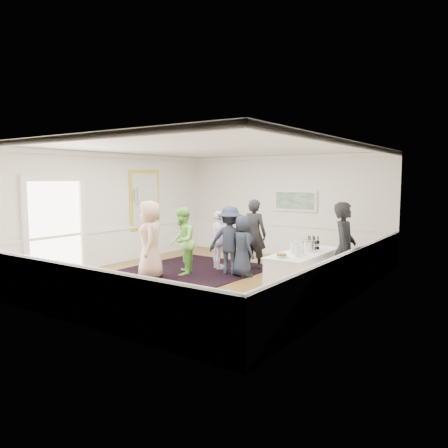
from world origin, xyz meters
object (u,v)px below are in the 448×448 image
Objects in this scene: nut_bowl at (282,256)px; guest_navy at (243,246)px; guest_lilac at (218,240)px; guest_dark_b at (254,234)px; bartender at (344,249)px; guest_green at (182,241)px; serving_table at (303,273)px; guest_dark_a at (230,241)px; ice_bucket at (309,246)px; guest_tan at (150,240)px.

guest_navy is at bearing 141.03° from nut_bowl.
guest_dark_b is (0.80, 0.56, 0.16)m from guest_lilac.
bartender is 1.03× the size of guest_dark_b.
serving_table is at bearing 59.84° from guest_green.
guest_dark_b is at bearing -117.92° from guest_dark_a.
ice_bucket is at bearing 151.22° from guest_dark_a.
bartender is 1.13× the size of guest_green.
guest_tan is 0.86m from guest_green.
ice_bucket is at bearing 96.75° from bartender.
guest_navy is (1.75, 1.49, -0.19)m from guest_tan.
guest_dark_a is at bearing 92.45° from guest_tan.
guest_dark_a is 1.13× the size of guest_navy.
nut_bowl is at bearing 127.63° from guest_dark_b.
guest_lilac is (0.74, 1.87, -0.17)m from guest_tan.
guest_dark_b is at bearing 143.73° from serving_table.
ice_bucket is (2.39, -0.50, 0.13)m from guest_dark_a.
guest_dark_b is 1.23× the size of guest_navy.
guest_tan reaches higher than guest_dark_b.
guest_lilac is 1.02× the size of guest_navy.
guest_lilac is at bearing 8.21° from guest_navy.
guest_green is at bearing 106.75° from guest_lilac.
nut_bowl is at bearing -177.10° from guest_lilac.
guest_dark_a is 2.71m from nut_bowl.
serving_table is at bearing -169.96° from guest_navy.
bartender is at bearing 155.12° from guest_dark_b.
guest_tan is 1.21× the size of guest_lilac.
guest_dark_a is 0.40m from guest_navy.
nut_bowl is at bearing 169.65° from guest_navy.
guest_lilac is 6.14× the size of ice_bucket.
serving_table is 1.16× the size of guest_dark_b.
guest_dark_a is (-3.09, 0.27, -0.11)m from bartender.
guest_dark_a reaches higher than guest_lilac.
guest_tan reaches higher than serving_table.
ice_bucket is 1.10× the size of nut_bowl.
guest_navy is at bearing 73.12° from bartender.
ice_bucket is 1.03m from nut_bowl.
serving_table is at bearing 141.03° from guest_dark_b.
guest_lilac is 3.43m from nut_bowl.
guest_lilac is at bearing 164.01° from ice_bucket.
ice_bucket is at bearing 62.73° from guest_green.
guest_navy reaches higher than ice_bucket.
serving_table is 1.43× the size of guest_navy.
ice_bucket is (3.74, 1.01, 0.05)m from guest_tan.
guest_green is 1.15m from guest_lilac.
guest_dark_a is at bearing 145.92° from nut_bowl.
nut_bowl is (-0.14, -1.01, -0.08)m from ice_bucket.
bartender is 4.12m from guest_green.
guest_dark_a is 0.94m from guest_dark_b.
guest_green is 2.03m from guest_dark_b.
guest_green reaches higher than nut_bowl.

